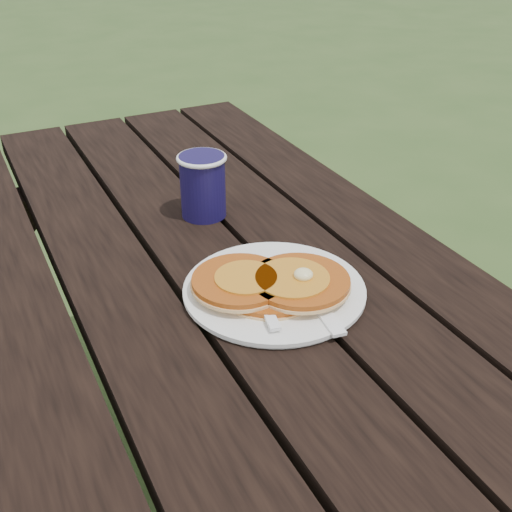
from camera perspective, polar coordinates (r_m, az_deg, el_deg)
name	(u,v)px	position (r m, az deg, el deg)	size (l,w,h in m)	color
picnic_table	(250,488)	(1.18, -0.51, -19.95)	(1.36, 1.80, 0.75)	black
plate	(274,290)	(0.95, 1.63, -3.08)	(0.26, 0.26, 0.01)	white
pancake_stack	(272,283)	(0.93, 1.41, -2.45)	(0.22, 0.18, 0.04)	#B35114
knife	(314,298)	(0.92, 5.14, -3.77)	(0.02, 0.18, 0.01)	white
fork	(265,306)	(0.89, 0.81, -4.50)	(0.03, 0.16, 0.01)	white
coffee_cup	(203,182)	(1.15, -4.76, 6.54)	(0.09, 0.09, 0.11)	#140E3D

